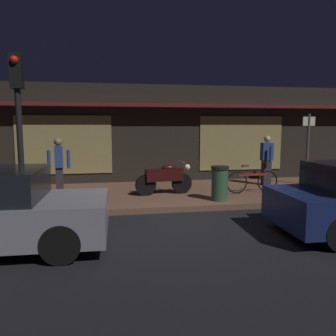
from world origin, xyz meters
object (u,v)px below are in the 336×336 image
at_px(motorcycle, 165,178).
at_px(person_photographer, 59,166).
at_px(sign_post, 308,145).
at_px(person_bystander, 267,159).
at_px(traffic_light_pole, 18,110).
at_px(trash_bin, 220,183).
at_px(bicycle_parked, 252,181).

xyz_separation_m(motorcycle, person_photographer, (-2.99, 0.12, 0.38)).
bearing_deg(person_photographer, motorcycle, -2.35).
height_order(motorcycle, sign_post, sign_post).
bearing_deg(person_bystander, traffic_light_pole, -156.08).
relative_size(person_bystander, sign_post, 0.70).
xyz_separation_m(person_photographer, trash_bin, (4.29, -1.19, -0.41)).
xyz_separation_m(person_photographer, person_bystander, (6.62, 0.82, 0.00)).
xyz_separation_m(bicycle_parked, trash_bin, (-1.30, -0.82, 0.11)).
distance_m(person_photographer, sign_post, 8.05).
distance_m(person_photographer, traffic_light_pole, 2.76).
bearing_deg(motorcycle, person_bystander, 14.56).
xyz_separation_m(person_bystander, trash_bin, (-2.33, -2.01, -0.41)).
distance_m(trash_bin, traffic_light_pole, 5.21).
height_order(person_photographer, trash_bin, person_photographer).
bearing_deg(sign_post, traffic_light_pole, -160.68).
height_order(motorcycle, trash_bin, motorcycle).
relative_size(motorcycle, person_photographer, 1.02).
bearing_deg(traffic_light_pole, person_bystander, 23.92).
bearing_deg(trash_bin, motorcycle, 140.71).
bearing_deg(sign_post, trash_bin, -153.63).
bearing_deg(trash_bin, bicycle_parked, 32.20).
bearing_deg(person_bystander, motorcycle, -165.44).
distance_m(person_photographer, person_bystander, 6.67).
relative_size(person_photographer, trash_bin, 1.80).
bearing_deg(person_photographer, sign_post, 4.65).
relative_size(sign_post, traffic_light_pole, 0.67).
distance_m(person_photographer, trash_bin, 4.47).
height_order(motorcycle, bicycle_parked, motorcycle).
xyz_separation_m(bicycle_parked, person_photographer, (-5.59, 0.37, 0.52)).
relative_size(motorcycle, sign_post, 0.71).
relative_size(person_photographer, sign_post, 0.70).
bearing_deg(traffic_light_pole, person_photographer, 79.08).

